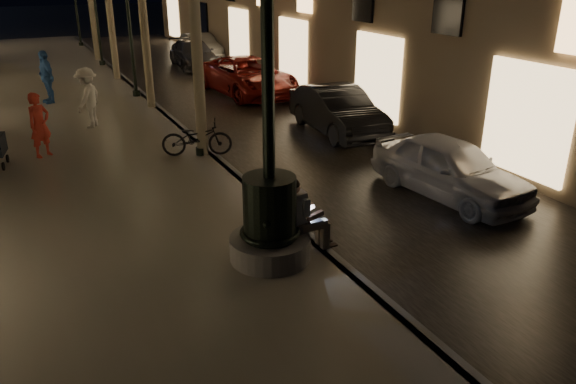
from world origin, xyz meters
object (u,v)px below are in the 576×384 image
seated_man_laptop (302,213)px  pedestrian_white (88,98)px  car_rear (194,54)px  pedestrian_blue (46,77)px  fountain_lamppost (270,204)px  bicycle (197,138)px  lamp_curb_c (95,1)px  car_front (450,168)px  car_third (248,76)px  car_fifth (200,46)px  lamp_curb_a (194,38)px  car_second (337,111)px  lamp_curb_b (128,14)px  pedestrian_red (40,125)px

seated_man_laptop → pedestrian_white: bearing=101.8°
seated_man_laptop → pedestrian_white: size_ratio=0.76×
car_rear → pedestrian_blue: 9.62m
pedestrian_white → fountain_lamppost: bearing=41.3°
car_rear → bicycle: 15.07m
lamp_curb_c → car_front: size_ratio=1.21×
car_third → car_fifth: car_third is taller
seated_man_laptop → pedestrian_blue: size_ratio=0.74×
car_fifth → pedestrian_white: bearing=-121.4°
fountain_lamppost → car_rear: bearing=76.2°
lamp_curb_a → bicycle: bearing=-171.6°
car_rear → lamp_curb_a: bearing=-102.7°
lamp_curb_a → pedestrian_white: lamp_curb_a is taller
car_second → lamp_curb_b: bearing=127.2°
lamp_curb_a → pedestrian_white: (-2.22, 4.17, -2.12)m
car_second → car_third: 6.40m
fountain_lamppost → bicycle: size_ratio=2.84×
pedestrian_red → car_fifth: bearing=25.7°
fountain_lamppost → pedestrian_red: bearing=111.7°
pedestrian_red → pedestrian_blue: pedestrian_blue is taller
lamp_curb_a → pedestrian_blue: size_ratio=2.55×
lamp_curb_b → car_third: lamp_curb_b is taller
seated_man_laptop → car_third: bearing=71.6°
lamp_curb_a → lamp_curb_b: size_ratio=1.00×
fountain_lamppost → pedestrian_blue: (-2.40, 14.27, -0.07)m
lamp_curb_c → pedestrian_white: size_ratio=2.63×
fountain_lamppost → car_rear: size_ratio=1.14×
lamp_curb_a → pedestrian_blue: lamp_curb_a is taller
car_front → pedestrian_blue: pedestrian_blue is taller
seated_man_laptop → car_rear: bearing=77.9°
car_front → car_rear: bearing=84.2°
car_third → bicycle: 8.41m
fountain_lamppost → pedestrian_white: (-1.52, 10.17, -0.10)m
car_second → pedestrian_white: size_ratio=2.38×
seated_man_laptop → car_third: 13.87m
pedestrian_blue → car_fifth: bearing=118.1°
fountain_lamppost → car_fifth: size_ratio=1.27×
lamp_curb_b → lamp_curb_c: 8.00m
lamp_curb_c → bicycle: 16.22m
lamp_curb_b → car_front: size_ratio=1.21×
car_second → pedestrian_white: (-6.89, 3.40, 0.40)m
lamp_curb_b → car_rear: bearing=56.1°
fountain_lamppost → bicycle: 6.04m
car_third → pedestrian_red: (-8.07, -5.44, 0.31)m
fountain_lamppost → car_front: fountain_lamppost is taller
seated_man_laptop → pedestrian_white: pedestrian_white is taller
lamp_curb_a → car_second: lamp_curb_a is taller
car_front → car_third: car_third is taller
car_front → car_fifth: 21.85m
car_third → car_fifth: 9.95m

